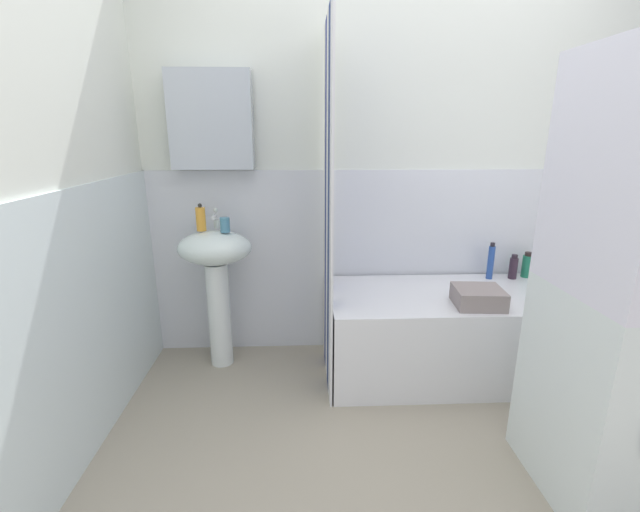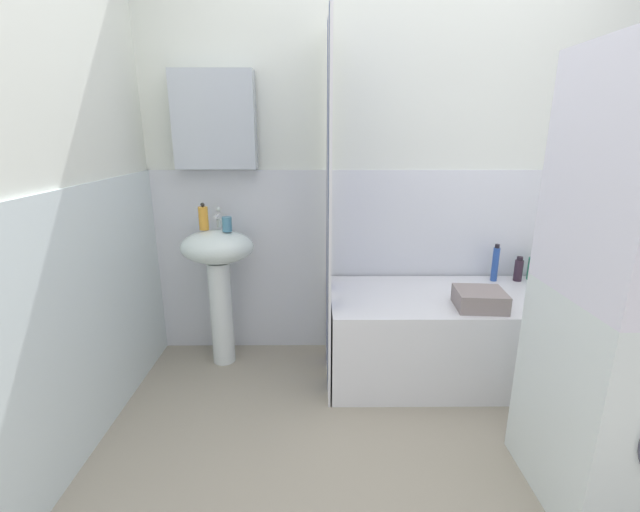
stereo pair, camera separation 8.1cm
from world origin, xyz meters
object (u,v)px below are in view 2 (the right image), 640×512
object	(u,v)px
soap_dispenser	(203,218)
lotion_bottle	(518,270)
conditioner_bottle	(533,268)
bathtub	(447,335)
towel_folded	(480,299)
sink	(218,268)
body_wash_bottle	(495,263)
toothbrush_cup	(227,224)

from	to	relation	value
soap_dispenser	lotion_bottle	bearing A→B (deg)	1.97
soap_dispenser	conditioner_bottle	size ratio (longest dim) A/B	0.97
bathtub	towel_folded	size ratio (longest dim) A/B	5.55
lotion_bottle	conditioner_bottle	bearing A→B (deg)	13.50
lotion_bottle	sink	bearing A→B (deg)	-177.15
towel_folded	lotion_bottle	bearing A→B (deg)	47.31
soap_dispenser	bathtub	distance (m)	1.62
sink	lotion_bottle	distance (m)	1.89
sink	soap_dispenser	xyz separation A→B (m)	(-0.08, 0.03, 0.30)
body_wash_bottle	towel_folded	size ratio (longest dim) A/B	0.95
bathtub	towel_folded	bearing A→B (deg)	-63.75
soap_dispenser	body_wash_bottle	xyz separation A→B (m)	(1.81, 0.07, -0.31)
sink	toothbrush_cup	bearing A→B (deg)	-15.01
soap_dispenser	bathtub	world-z (taller)	soap_dispenser
toothbrush_cup	bathtub	size ratio (longest dim) A/B	0.06
toothbrush_cup	body_wash_bottle	bearing A→B (deg)	3.96
bathtub	conditioner_bottle	xyz separation A→B (m)	(0.60, 0.27, 0.33)
body_wash_bottle	soap_dispenser	bearing A→B (deg)	-177.81
bathtub	conditioner_bottle	bearing A→B (deg)	24.50
bathtub	towel_folded	xyz separation A→B (m)	(0.09, -0.19, 0.30)
body_wash_bottle	bathtub	bearing A→B (deg)	-144.11
bathtub	lotion_bottle	size ratio (longest dim) A/B	8.83
soap_dispenser	conditioner_bottle	distance (m)	2.09
toothbrush_cup	lotion_bottle	world-z (taller)	toothbrush_cup
sink	bathtub	bearing A→B (deg)	-6.45
conditioner_bottle	lotion_bottle	distance (m)	0.11
conditioner_bottle	towel_folded	distance (m)	0.69
lotion_bottle	bathtub	bearing A→B (deg)	-153.43
toothbrush_cup	conditioner_bottle	world-z (taller)	toothbrush_cup
bathtub	conditioner_bottle	size ratio (longest dim) A/B	8.39
toothbrush_cup	conditioner_bottle	xyz separation A→B (m)	(1.91, 0.14, -0.32)
sink	towel_folded	world-z (taller)	sink
soap_dispenser	body_wash_bottle	distance (m)	1.83
sink	toothbrush_cup	size ratio (longest dim) A/B	9.92
sink	body_wash_bottle	xyz separation A→B (m)	(1.73, 0.10, -0.01)
bathtub	lotion_bottle	xyz separation A→B (m)	(0.50, 0.25, 0.33)
bathtub	lotion_bottle	world-z (taller)	lotion_bottle
toothbrush_cup	towel_folded	distance (m)	1.48
soap_dispenser	bathtub	bearing A→B (deg)	-7.15
soap_dispenser	conditioner_bottle	xyz separation A→B (m)	(2.06, 0.09, -0.35)
bathtub	body_wash_bottle	size ratio (longest dim) A/B	5.86
toothbrush_cup	lotion_bottle	size ratio (longest dim) A/B	0.55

